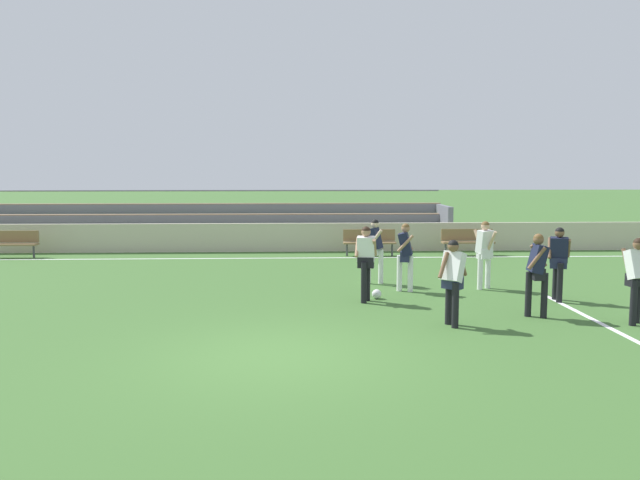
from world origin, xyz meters
TOP-DOWN VIEW (x-y plane):
  - ground_plane at (0.00, 0.00)m, footprint 160.00×160.00m
  - field_line_sideline at (0.00, 11.21)m, footprint 44.00×0.12m
  - field_line_penalty_mark at (6.21, 2.58)m, footprint 0.12×4.40m
  - sideline_wall at (0.00, 12.94)m, footprint 48.00×0.16m
  - bleacher_stand at (-3.59, 15.09)m, footprint 19.80×2.65m
  - bench_centre_sideline at (2.87, 11.74)m, footprint 1.80×0.40m
  - bench_far_left at (-9.26, 11.74)m, footprint 1.80×0.40m
  - bench_near_bin at (6.28, 11.74)m, footprint 1.80×0.40m
  - player_white_wide_right at (1.88, 4.08)m, footprint 0.54×0.49m
  - player_dark_on_ball at (2.98, 5.28)m, footprint 0.47×0.56m
  - player_white_wide_left at (3.27, 1.82)m, footprint 0.66×0.54m
  - player_dark_trailing_run at (5.15, 2.47)m, footprint 0.54×0.45m
  - player_white_pressing_high at (6.83, 1.82)m, footprint 0.45×0.51m
  - player_white_challenging at (5.00, 5.52)m, footprint 0.46×0.62m
  - player_dark_overlapping at (6.23, 4.01)m, footprint 0.62×0.45m
  - player_dark_deep_cover at (2.37, 6.36)m, footprint 0.48×0.65m
  - soccer_ball at (2.18, 4.42)m, footprint 0.22×0.22m

SIDE VIEW (x-z plane):
  - ground_plane at x=0.00m, z-range 0.00..0.00m
  - field_line_sideline at x=0.00m, z-range 0.00..0.01m
  - field_line_penalty_mark at x=6.21m, z-range 0.00..0.01m
  - soccer_ball at x=2.18m, z-range 0.00..0.22m
  - sideline_wall at x=0.00m, z-range 0.00..1.03m
  - bench_centre_sideline at x=2.87m, z-range 0.10..1.00m
  - bench_far_left at x=-9.26m, z-range 0.10..1.00m
  - bench_near_bin at x=6.28m, z-range 0.10..1.00m
  - bleacher_stand at x=-3.59m, z-range -0.19..1.93m
  - player_white_wide_left at x=3.27m, z-range 0.15..1.80m
  - player_dark_on_ball at x=2.98m, z-range 0.16..1.83m
  - player_white_pressing_high at x=6.83m, z-range 0.16..1.83m
  - player_dark_overlapping at x=6.23m, z-range 0.16..1.84m
  - player_dark_deep_cover at x=2.37m, z-range 0.16..1.84m
  - player_white_challenging at x=5.00m, z-range 0.16..1.86m
  - player_dark_trailing_run at x=5.15m, z-range 0.17..1.86m
  - player_white_wide_right at x=1.88m, z-range 0.17..1.87m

